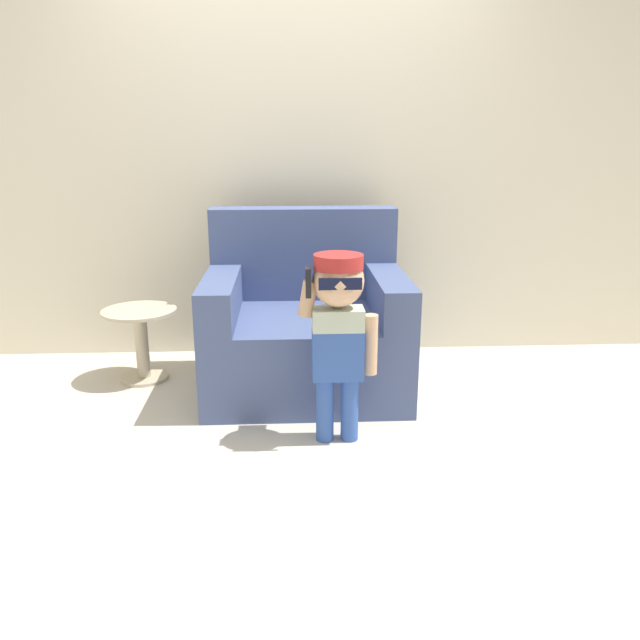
# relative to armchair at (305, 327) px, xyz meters

# --- Properties ---
(ground_plane) EXTENTS (10.00, 10.00, 0.00)m
(ground_plane) POSITION_rel_armchair_xyz_m (-0.07, -0.15, -0.35)
(ground_plane) COLOR beige
(wall_back) EXTENTS (10.00, 0.05, 2.60)m
(wall_back) POSITION_rel_armchair_xyz_m (-0.07, 0.63, 0.95)
(wall_back) COLOR beige
(wall_back) RESTS_ON ground_plane
(armchair) EXTENTS (1.10, 0.94, 0.99)m
(armchair) POSITION_rel_armchair_xyz_m (0.00, 0.00, 0.00)
(armchair) COLOR #475684
(armchair) RESTS_ON ground_plane
(person_child) EXTENTS (0.37, 0.27, 0.90)m
(person_child) POSITION_rel_armchair_xyz_m (0.13, -0.71, 0.25)
(person_child) COLOR #3356AD
(person_child) RESTS_ON ground_plane
(side_table) EXTENTS (0.43, 0.43, 0.43)m
(side_table) POSITION_rel_armchair_xyz_m (-0.96, 0.12, -0.08)
(side_table) COLOR beige
(side_table) RESTS_ON ground_plane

